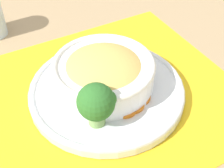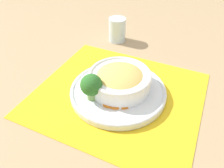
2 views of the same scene
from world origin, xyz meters
TOP-DOWN VIEW (x-y plane):
  - ground_plane at (0.00, 0.00)m, footprint 4.00×4.00m
  - placemat at (0.00, 0.00)m, footprint 0.51×0.46m
  - plate at (0.00, 0.00)m, footprint 0.29×0.29m
  - bowl at (0.00, -0.01)m, footprint 0.19×0.19m
  - broccoli_floret at (0.05, 0.06)m, footprint 0.06×0.06m
  - carrot_slice_near at (0.00, 0.06)m, footprint 0.04×0.04m
  - carrot_slice_middle at (-0.02, 0.06)m, footprint 0.04×0.04m
  - carrot_slice_far at (-0.04, 0.05)m, footprint 0.04×0.04m
  - carrot_slice_extra at (-0.05, 0.04)m, footprint 0.04×0.04m
  - water_glass at (0.14, -0.32)m, footprint 0.07×0.07m

SIDE VIEW (x-z plane):
  - ground_plane at x=0.00m, z-range 0.00..0.00m
  - placemat at x=0.00m, z-range 0.00..0.00m
  - plate at x=0.00m, z-range 0.00..0.03m
  - carrot_slice_near at x=0.00m, z-range 0.02..0.03m
  - carrot_slice_middle at x=-0.02m, z-range 0.02..0.03m
  - carrot_slice_far at x=-0.04m, z-range 0.02..0.03m
  - carrot_slice_extra at x=-0.05m, z-range 0.02..0.03m
  - water_glass at x=0.14m, z-range -0.01..0.09m
  - bowl at x=0.00m, z-range 0.02..0.08m
  - broccoli_floret at x=0.05m, z-range 0.03..0.11m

